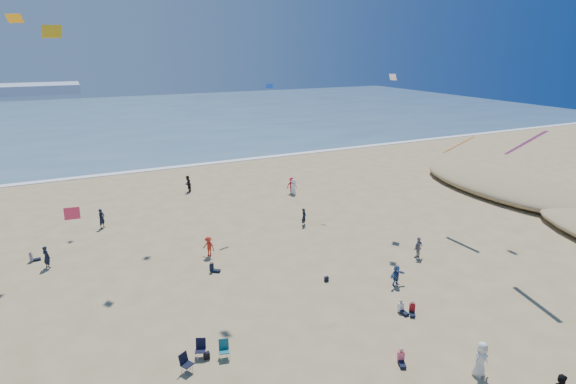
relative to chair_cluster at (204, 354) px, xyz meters
name	(u,v)px	position (x,y,z in m)	size (l,w,h in m)	color
ocean	(116,119)	(4.45, 90.47, -0.47)	(220.00, 100.00, 0.06)	#476B84
surf_line	(154,169)	(4.45, 40.47, -0.46)	(220.00, 1.20, 0.08)	white
standing_flyers	(280,246)	(8.68, 9.56, 0.36)	(30.72, 39.93, 1.87)	black
seated_group	(273,293)	(5.70, 4.06, -0.08)	(22.32, 22.07, 0.84)	white
chair_cluster	(204,354)	(0.00, 0.00, 0.00)	(2.77, 1.60, 1.00)	black
black_backpack	(207,356)	(0.19, 0.24, -0.31)	(0.30, 0.22, 0.38)	black
navy_bag	(326,279)	(9.97, 4.60, -0.33)	(0.28, 0.18, 0.34)	black
kites_aloft	(375,49)	(15.03, 7.42, 14.89)	(47.67, 41.21, 28.75)	#E92E48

